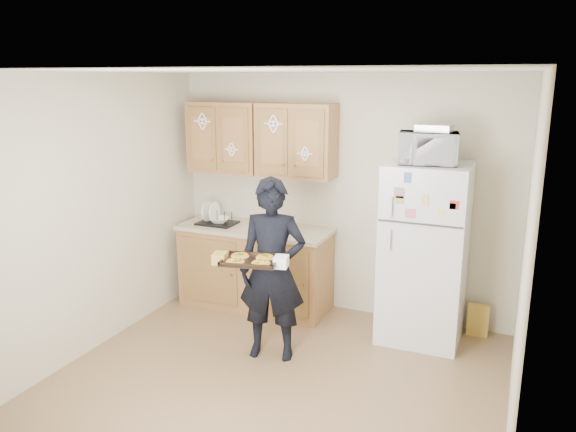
# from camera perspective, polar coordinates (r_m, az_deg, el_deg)

# --- Properties ---
(floor) EXTENTS (3.60, 3.60, 0.00)m
(floor) POSITION_cam_1_polar(r_m,az_deg,el_deg) (4.77, -1.92, -17.09)
(floor) COLOR brown
(floor) RESTS_ON ground
(ceiling) EXTENTS (3.60, 3.60, 0.00)m
(ceiling) POSITION_cam_1_polar(r_m,az_deg,el_deg) (4.09, -2.21, 14.50)
(ceiling) COLOR silver
(ceiling) RESTS_ON wall_back
(wall_back) EXTENTS (3.60, 0.04, 2.50)m
(wall_back) POSITION_cam_1_polar(r_m,az_deg,el_deg) (5.89, 5.39, 2.06)
(wall_back) COLOR beige
(wall_back) RESTS_ON floor
(wall_front) EXTENTS (3.60, 0.04, 2.50)m
(wall_front) POSITION_cam_1_polar(r_m,az_deg,el_deg) (2.85, -17.95, -11.98)
(wall_front) COLOR beige
(wall_front) RESTS_ON floor
(wall_left) EXTENTS (0.04, 3.60, 2.50)m
(wall_left) POSITION_cam_1_polar(r_m,az_deg,el_deg) (5.26, -20.11, -0.20)
(wall_left) COLOR beige
(wall_left) RESTS_ON floor
(wall_right) EXTENTS (0.04, 3.60, 2.50)m
(wall_right) POSITION_cam_1_polar(r_m,az_deg,el_deg) (3.89, 22.82, -5.32)
(wall_right) COLOR beige
(wall_right) RESTS_ON floor
(refrigerator) EXTENTS (0.75, 0.70, 1.70)m
(refrigerator) POSITION_cam_1_polar(r_m,az_deg,el_deg) (5.43, 13.67, -3.69)
(refrigerator) COLOR silver
(refrigerator) RESTS_ON floor
(base_cabinet) EXTENTS (1.60, 0.60, 0.86)m
(base_cabinet) POSITION_cam_1_polar(r_m,az_deg,el_deg) (6.14, -3.33, -5.37)
(base_cabinet) COLOR #9A5A35
(base_cabinet) RESTS_ON floor
(countertop) EXTENTS (1.64, 0.64, 0.04)m
(countertop) POSITION_cam_1_polar(r_m,az_deg,el_deg) (6.00, -3.39, -1.32)
(countertop) COLOR #BDB592
(countertop) RESTS_ON base_cabinet
(upper_cab_left) EXTENTS (0.80, 0.33, 0.75)m
(upper_cab_left) POSITION_cam_1_polar(r_m,az_deg,el_deg) (6.13, -6.33, 7.94)
(upper_cab_left) COLOR #9A5A35
(upper_cab_left) RESTS_ON wall_back
(upper_cab_right) EXTENTS (0.80, 0.33, 0.75)m
(upper_cab_right) POSITION_cam_1_polar(r_m,az_deg,el_deg) (5.77, 0.85, 7.65)
(upper_cab_right) COLOR #9A5A35
(upper_cab_right) RESTS_ON wall_back
(cereal_box) EXTENTS (0.20, 0.07, 0.32)m
(cereal_box) POSITION_cam_1_polar(r_m,az_deg,el_deg) (5.85, 18.73, -9.99)
(cereal_box) COLOR #F1D055
(cereal_box) RESTS_ON floor
(person) EXTENTS (0.67, 0.51, 1.63)m
(person) POSITION_cam_1_polar(r_m,az_deg,el_deg) (4.94, -1.60, -5.48)
(person) COLOR black
(person) RESTS_ON floor
(baking_tray) EXTENTS (0.52, 0.43, 0.04)m
(baking_tray) POSITION_cam_1_polar(r_m,az_deg,el_deg) (4.67, -3.85, -4.58)
(baking_tray) COLOR black
(baking_tray) RESTS_ON person
(pizza_front_left) EXTENTS (0.15, 0.15, 0.02)m
(pizza_front_left) POSITION_cam_1_polar(r_m,az_deg,el_deg) (4.62, -5.39, -4.59)
(pizza_front_left) COLOR yellow
(pizza_front_left) RESTS_ON baking_tray
(pizza_front_right) EXTENTS (0.15, 0.15, 0.02)m
(pizza_front_right) POSITION_cam_1_polar(r_m,az_deg,el_deg) (4.57, -2.78, -4.76)
(pizza_front_right) COLOR yellow
(pizza_front_right) RESTS_ON baking_tray
(pizza_back_left) EXTENTS (0.15, 0.15, 0.02)m
(pizza_back_left) POSITION_cam_1_polar(r_m,az_deg,el_deg) (4.76, -4.89, -4.01)
(pizza_back_left) COLOR yellow
(pizza_back_left) RESTS_ON baking_tray
(pizza_back_right) EXTENTS (0.15, 0.15, 0.02)m
(pizza_back_right) POSITION_cam_1_polar(r_m,az_deg,el_deg) (4.71, -2.35, -4.17)
(pizza_back_right) COLOR yellow
(pizza_back_right) RESTS_ON baking_tray
(microwave) EXTENTS (0.57, 0.43, 0.29)m
(microwave) POSITION_cam_1_polar(r_m,az_deg,el_deg) (5.18, 14.03, 6.70)
(microwave) COLOR silver
(microwave) RESTS_ON refrigerator
(foil_pan) EXTENTS (0.32, 0.24, 0.06)m
(foil_pan) POSITION_cam_1_polar(r_m,az_deg,el_deg) (5.18, 14.63, 8.63)
(foil_pan) COLOR #B7B7BE
(foil_pan) RESTS_ON microwave
(dish_rack) EXTENTS (0.40, 0.30, 0.16)m
(dish_rack) POSITION_cam_1_polar(r_m,az_deg,el_deg) (6.14, -7.22, -0.07)
(dish_rack) COLOR black
(dish_rack) RESTS_ON countertop
(bowl) EXTENTS (0.28, 0.28, 0.05)m
(bowl) POSITION_cam_1_polar(r_m,az_deg,el_deg) (6.14, -6.98, -0.40)
(bowl) COLOR white
(bowl) RESTS_ON dish_rack
(soap_bottle) EXTENTS (0.09, 0.09, 0.19)m
(soap_bottle) POSITION_cam_1_polar(r_m,az_deg,el_deg) (5.73, 0.39, -0.86)
(soap_bottle) COLOR silver
(soap_bottle) RESTS_ON countertop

